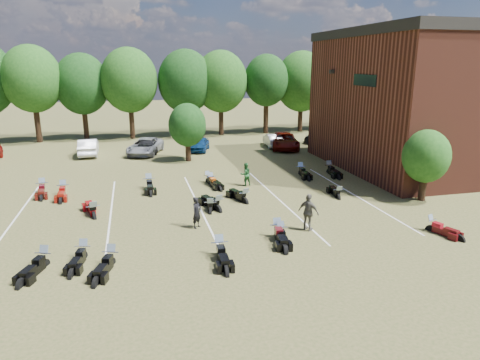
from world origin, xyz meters
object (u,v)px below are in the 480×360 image
object	(u,v)px
person_green	(245,174)
motorcycle_3	(280,238)
person_grey	(309,212)
motorcycle_14	(43,193)
person_black	(197,213)
car_4	(200,144)
motorcycle_0	(45,267)
motorcycle_7	(94,218)

from	to	relation	value
person_green	motorcycle_3	bearing A→B (deg)	71.29
person_grey	motorcycle_14	bearing A→B (deg)	14.62
person_black	car_4	bearing A→B (deg)	36.93
person_black	motorcycle_0	xyz separation A→B (m)	(-6.79, -2.82, -0.81)
motorcycle_0	motorcycle_7	size ratio (longest dim) A/B	0.94
motorcycle_3	motorcycle_0	bearing A→B (deg)	-167.74
motorcycle_0	motorcycle_7	distance (m)	5.82
motorcycle_3	motorcycle_14	distance (m)	16.61
motorcycle_7	motorcycle_14	world-z (taller)	motorcycle_7
person_grey	motorcycle_14	world-z (taller)	person_grey
person_green	motorcycle_7	size ratio (longest dim) A/B	0.66
car_4	motorcycle_3	world-z (taller)	car_4
person_green	person_grey	size ratio (longest dim) A/B	0.84
person_green	motorcycle_0	bearing A→B (deg)	26.91
motorcycle_0	car_4	bearing A→B (deg)	85.76
person_green	motorcycle_14	bearing A→B (deg)	-21.03
motorcycle_3	car_4	bearing A→B (deg)	101.03
person_green	motorcycle_7	xyz separation A→B (m)	(-9.65, -4.17, -0.80)
motorcycle_0	motorcycle_7	bearing A→B (deg)	94.37
car_4	person_black	xyz separation A→B (m)	(-3.24, -19.72, 0.17)
car_4	motorcycle_7	distance (m)	18.95
person_grey	motorcycle_7	xyz separation A→B (m)	(-10.63, 4.48, -0.95)
motorcycle_0	motorcycle_3	size ratio (longest dim) A/B	1.08
person_grey	motorcycle_14	size ratio (longest dim) A/B	0.79
person_black	person_grey	size ratio (longest dim) A/B	0.86
person_black	motorcycle_3	bearing A→B (deg)	-76.79
person_green	motorcycle_3	size ratio (longest dim) A/B	0.75
car_4	person_black	world-z (taller)	person_black
car_4	person_green	size ratio (longest dim) A/B	2.38
person_green	motorcycle_7	distance (m)	10.55
person_black	motorcycle_7	size ratio (longest dim) A/B	0.67
car_4	person_grey	size ratio (longest dim) A/B	2.00
motorcycle_3	motorcycle_7	bearing A→B (deg)	159.77
person_green	person_grey	distance (m)	8.72
car_4	motorcycle_14	distance (m)	16.47
person_green	motorcycle_7	bearing A→B (deg)	9.15
motorcycle_0	person_green	bearing A→B (deg)	60.91
motorcycle_0	motorcycle_7	xyz separation A→B (m)	(1.54, 5.61, 0.00)
person_green	motorcycle_14	size ratio (longest dim) A/B	0.66
person_green	person_grey	world-z (taller)	person_grey
person_black	motorcycle_3	distance (m)	4.46
motorcycle_7	motorcycle_14	xyz separation A→B (m)	(-3.58, 5.75, 0.00)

